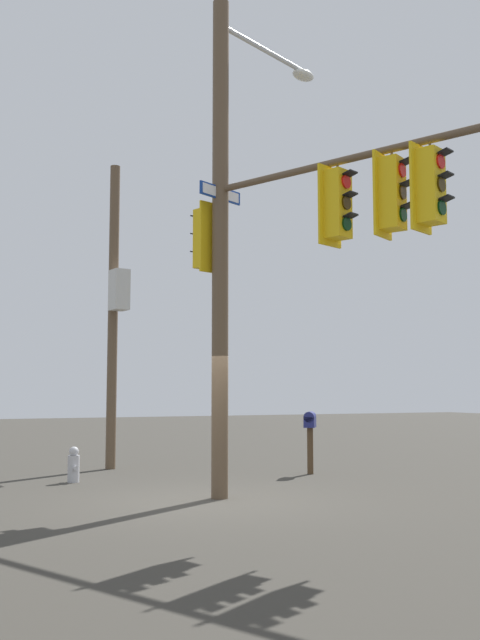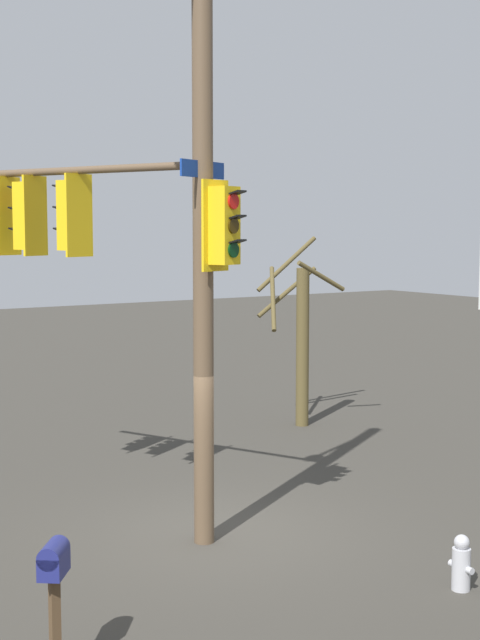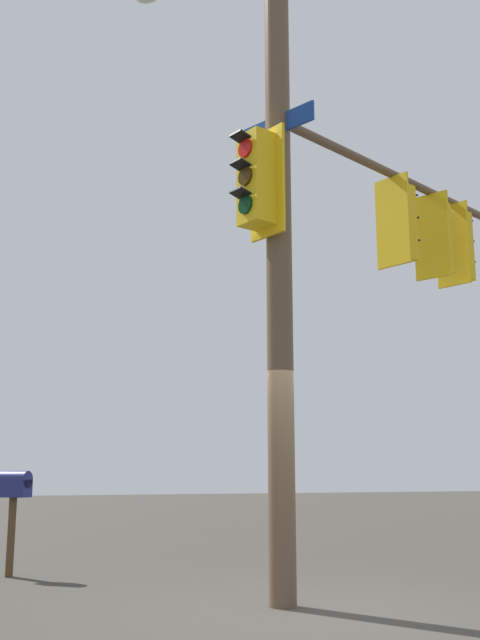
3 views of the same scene
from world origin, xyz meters
name	(u,v)px [view 2 (image 2 of 3)]	position (x,y,z in m)	size (l,w,h in m)	color
ground_plane	(220,534)	(0.00, 0.00, 0.00)	(80.00, 80.00, 0.00)	#393630
main_signal_pole_assembly	(140,211)	(-0.76, -0.91, 4.89)	(6.17, 3.24, 9.14)	brown
fire_hydrant	(461,564)	(3.56, 1.45, 0.34)	(0.38, 0.24, 0.73)	#B2B2B7
mailbox	(54,570)	(2.79, -3.76, 1.11)	(0.50, 0.46, 1.41)	#4C3823
bare_tree_behind_pole	(300,335)	(-5.58, 5.70, 2.15)	(1.76, 1.92, 4.45)	brown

